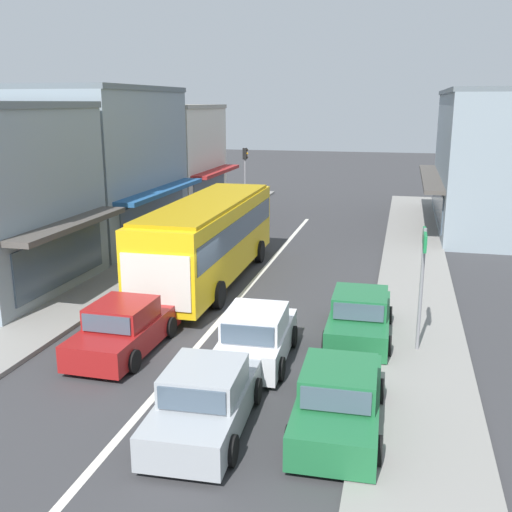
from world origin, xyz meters
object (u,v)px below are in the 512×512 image
sedan_queue_far_back (206,400)px  hatchback_queue_gap_filler (257,337)px  city_bus (209,235)px  parked_sedan_kerb_second (360,317)px  sedan_adjacent_lane_lead (124,329)px  parked_sedan_kerb_front (339,400)px  traffic_light_downstreet (245,170)px  pedestrian_with_handbag_near (193,223)px  pedestrian_far_walker (179,227)px  pedestrian_browsing_midblock (200,216)px  directional_road_sign (423,262)px

sedan_queue_far_back → hatchback_queue_gap_filler: size_ratio=1.14×
sedan_queue_far_back → city_bus: bearing=107.7°
city_bus → parked_sedan_kerb_second: size_ratio=2.57×
sedan_queue_far_back → sedan_adjacent_lane_lead: bearing=136.3°
parked_sedan_kerb_second → sedan_queue_far_back: bearing=-115.4°
parked_sedan_kerb_front → traffic_light_downstreet: bearing=109.4°
parked_sedan_kerb_front → traffic_light_downstreet: traffic_light_downstreet is taller
parked_sedan_kerb_second → pedestrian_with_handbag_near: 13.74m
sedan_queue_far_back → hatchback_queue_gap_filler: hatchback_queue_gap_filler is taller
parked_sedan_kerb_second → pedestrian_far_walker: 13.22m
sedan_queue_far_back → traffic_light_downstreet: size_ratio=1.02×
traffic_light_downstreet → pedestrian_with_handbag_near: 8.28m
pedestrian_browsing_midblock → directional_road_sign: bearing=-50.0°
parked_sedan_kerb_second → pedestrian_far_walker: (-9.32, 9.36, 0.40)m
directional_road_sign → pedestrian_with_handbag_near: 15.49m
traffic_light_downstreet → pedestrian_browsing_midblock: bearing=-97.2°
parked_sedan_kerb_front → pedestrian_browsing_midblock: 19.80m
hatchback_queue_gap_filler → pedestrian_browsing_midblock: size_ratio=2.30×
sedan_queue_far_back → traffic_light_downstreet: bearing=102.9°
pedestrian_browsing_midblock → pedestrian_far_walker: same height
pedestrian_browsing_midblock → city_bus: bearing=-68.5°
hatchback_queue_gap_filler → city_bus: bearing=117.6°
city_bus → parked_sedan_kerb_front: bearing=-58.0°
sedan_adjacent_lane_lead → pedestrian_far_walker: (-2.92, 11.92, 0.40)m
directional_road_sign → pedestrian_far_walker: (-11.00, 10.09, -1.61)m
pedestrian_far_walker → parked_sedan_kerb_second: bearing=-45.1°
sedan_queue_far_back → parked_sedan_kerb_second: 6.61m
sedan_adjacent_lane_lead → pedestrian_browsing_midblock: pedestrian_browsing_midblock is taller
sedan_adjacent_lane_lead → parked_sedan_kerb_front: bearing=-23.3°
parked_sedan_kerb_second → traffic_light_downstreet: size_ratio=1.01×
traffic_light_downstreet → hatchback_queue_gap_filler: bearing=-74.3°
sedan_queue_far_back → directional_road_sign: size_ratio=1.19×
pedestrian_far_walker → sedan_queue_far_back: bearing=-67.1°
city_bus → pedestrian_far_walker: bearing=123.0°
city_bus → sedan_queue_far_back: city_bus is taller
hatchback_queue_gap_filler → sedan_adjacent_lane_lead: bearing=-176.8°
sedan_queue_far_back → sedan_adjacent_lane_lead: size_ratio=1.01×
parked_sedan_kerb_second → traffic_light_downstreet: 20.42m
sedan_adjacent_lane_lead → traffic_light_downstreet: 21.24m
hatchback_queue_gap_filler → sedan_adjacent_lane_lead: hatchback_queue_gap_filler is taller
traffic_light_downstreet → pedestrian_far_walker: bearing=-95.6°
parked_sedan_kerb_second → pedestrian_with_handbag_near: size_ratio=2.60×
sedan_adjacent_lane_lead → parked_sedan_kerb_front: 6.92m
sedan_queue_far_back → directional_road_sign: 7.20m
parked_sedan_kerb_front → city_bus: bearing=122.0°
parked_sedan_kerb_second → hatchback_queue_gap_filler: bearing=-137.8°
pedestrian_far_walker → hatchback_queue_gap_filler: bearing=-60.1°
traffic_light_downstreet → pedestrian_far_walker: (-0.89, -9.11, -1.79)m
pedestrian_with_handbag_near → pedestrian_browsing_midblock: 1.85m
city_bus → sedan_adjacent_lane_lead: bearing=-91.8°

